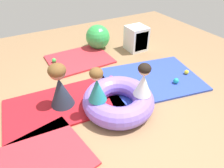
{
  "coord_description": "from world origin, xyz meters",
  "views": [
    {
      "loc": [
        -1.11,
        -1.91,
        2.15
      ],
      "look_at": [
        0.1,
        0.27,
        0.35
      ],
      "focal_mm": 31.88,
      "sensor_mm": 36.0,
      "label": 1
    }
  ],
  "objects_px": {
    "adult_seated": "(60,86)",
    "storage_cube": "(137,39)",
    "child_in_white": "(143,80)",
    "play_ball_green": "(54,60)",
    "inflatable_cushion": "(118,100)",
    "child_in_teal": "(97,85)",
    "exercise_ball_large": "(98,37)",
    "play_ball_yellow": "(187,72)",
    "play_ball_teal": "(176,81)",
    "play_ball_red": "(111,78)"
  },
  "relations": [
    {
      "from": "child_in_white",
      "to": "adult_seated",
      "type": "distance_m",
      "value": 1.23
    },
    {
      "from": "child_in_teal",
      "to": "play_ball_green",
      "type": "xyz_separation_m",
      "value": [
        -0.14,
        1.86,
        -0.49
      ]
    },
    {
      "from": "play_ball_yellow",
      "to": "play_ball_red",
      "type": "distance_m",
      "value": 1.48
    },
    {
      "from": "child_in_teal",
      "to": "play_ball_red",
      "type": "xyz_separation_m",
      "value": [
        0.59,
        0.68,
        -0.49
      ]
    },
    {
      "from": "adult_seated",
      "to": "storage_cube",
      "type": "bearing_deg",
      "value": -128.58
    },
    {
      "from": "exercise_ball_large",
      "to": "child_in_white",
      "type": "bearing_deg",
      "value": -99.75
    },
    {
      "from": "inflatable_cushion",
      "to": "exercise_ball_large",
      "type": "xyz_separation_m",
      "value": [
        0.67,
        2.11,
        0.12
      ]
    },
    {
      "from": "play_ball_teal",
      "to": "child_in_teal",
      "type": "bearing_deg",
      "value": -178.88
    },
    {
      "from": "inflatable_cushion",
      "to": "exercise_ball_large",
      "type": "relative_size",
      "value": 1.93
    },
    {
      "from": "play_ball_yellow",
      "to": "play_ball_green",
      "type": "bearing_deg",
      "value": 141.27
    },
    {
      "from": "play_ball_green",
      "to": "play_ball_yellow",
      "type": "distance_m",
      "value": 2.71
    },
    {
      "from": "play_ball_green",
      "to": "exercise_ball_large",
      "type": "xyz_separation_m",
      "value": [
        1.16,
        0.25,
        0.2
      ]
    },
    {
      "from": "child_in_teal",
      "to": "adult_seated",
      "type": "relative_size",
      "value": 0.71
    },
    {
      "from": "child_in_teal",
      "to": "exercise_ball_large",
      "type": "height_order",
      "value": "child_in_teal"
    },
    {
      "from": "play_ball_red",
      "to": "exercise_ball_large",
      "type": "relative_size",
      "value": 0.16
    },
    {
      "from": "exercise_ball_large",
      "to": "storage_cube",
      "type": "height_order",
      "value": "exercise_ball_large"
    },
    {
      "from": "play_ball_yellow",
      "to": "storage_cube",
      "type": "bearing_deg",
      "value": 97.81
    },
    {
      "from": "adult_seated",
      "to": "exercise_ball_large",
      "type": "xyz_separation_m",
      "value": [
        1.41,
        1.63,
        -0.11
      ]
    },
    {
      "from": "child_in_teal",
      "to": "storage_cube",
      "type": "relative_size",
      "value": 0.91
    },
    {
      "from": "inflatable_cushion",
      "to": "play_ball_yellow",
      "type": "height_order",
      "value": "inflatable_cushion"
    },
    {
      "from": "child_in_white",
      "to": "play_ball_teal",
      "type": "bearing_deg",
      "value": 176.56
    },
    {
      "from": "adult_seated",
      "to": "storage_cube",
      "type": "height_order",
      "value": "adult_seated"
    },
    {
      "from": "play_ball_red",
      "to": "child_in_teal",
      "type": "bearing_deg",
      "value": -130.97
    },
    {
      "from": "play_ball_yellow",
      "to": "adult_seated",
      "type": "bearing_deg",
      "value": 172.28
    },
    {
      "from": "inflatable_cushion",
      "to": "play_ball_yellow",
      "type": "distance_m",
      "value": 1.64
    },
    {
      "from": "play_ball_red",
      "to": "exercise_ball_large",
      "type": "height_order",
      "value": "exercise_ball_large"
    },
    {
      "from": "inflatable_cushion",
      "to": "child_in_teal",
      "type": "relative_size",
      "value": 2.15
    },
    {
      "from": "play_ball_red",
      "to": "play_ball_teal",
      "type": "height_order",
      "value": "play_ball_teal"
    },
    {
      "from": "exercise_ball_large",
      "to": "inflatable_cushion",
      "type": "bearing_deg",
      "value": -107.72
    },
    {
      "from": "child_in_teal",
      "to": "play_ball_teal",
      "type": "bearing_deg",
      "value": -165.47
    },
    {
      "from": "child_in_white",
      "to": "play_ball_green",
      "type": "height_order",
      "value": "child_in_white"
    },
    {
      "from": "child_in_teal",
      "to": "play_ball_yellow",
      "type": "relative_size",
      "value": 5.88
    },
    {
      "from": "child_in_white",
      "to": "storage_cube",
      "type": "height_order",
      "value": "child_in_white"
    },
    {
      "from": "exercise_ball_large",
      "to": "play_ball_green",
      "type": "bearing_deg",
      "value": -167.89
    },
    {
      "from": "inflatable_cushion",
      "to": "child_in_white",
      "type": "xyz_separation_m",
      "value": [
        0.28,
        -0.2,
        0.41
      ]
    },
    {
      "from": "play_ball_green",
      "to": "play_ball_yellow",
      "type": "height_order",
      "value": "play_ball_green"
    },
    {
      "from": "adult_seated",
      "to": "play_ball_red",
      "type": "height_order",
      "value": "adult_seated"
    },
    {
      "from": "play_ball_yellow",
      "to": "play_ball_teal",
      "type": "height_order",
      "value": "play_ball_teal"
    },
    {
      "from": "inflatable_cushion",
      "to": "exercise_ball_large",
      "type": "bearing_deg",
      "value": 72.28
    },
    {
      "from": "child_in_white",
      "to": "storage_cube",
      "type": "relative_size",
      "value": 0.9
    },
    {
      "from": "child_in_teal",
      "to": "play_ball_teal",
      "type": "xyz_separation_m",
      "value": [
        1.58,
        0.03,
        -0.48
      ]
    },
    {
      "from": "child_in_teal",
      "to": "exercise_ball_large",
      "type": "relative_size",
      "value": 0.9
    },
    {
      "from": "play_ball_yellow",
      "to": "exercise_ball_large",
      "type": "bearing_deg",
      "value": 116.17
    },
    {
      "from": "child_in_white",
      "to": "play_ball_green",
      "type": "bearing_deg",
      "value": -86.92
    },
    {
      "from": "play_ball_yellow",
      "to": "play_ball_red",
      "type": "xyz_separation_m",
      "value": [
        -1.38,
        0.52,
        0.0
      ]
    },
    {
      "from": "inflatable_cushion",
      "to": "child_in_teal",
      "type": "distance_m",
      "value": 0.54
    },
    {
      "from": "child_in_white",
      "to": "exercise_ball_large",
      "type": "height_order",
      "value": "child_in_white"
    },
    {
      "from": "play_ball_yellow",
      "to": "play_ball_teal",
      "type": "relative_size",
      "value": 0.87
    },
    {
      "from": "child_in_white",
      "to": "play_ball_red",
      "type": "height_order",
      "value": "child_in_white"
    },
    {
      "from": "adult_seated",
      "to": "play_ball_red",
      "type": "distance_m",
      "value": 1.05
    }
  ]
}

